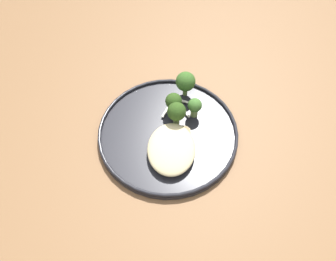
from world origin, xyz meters
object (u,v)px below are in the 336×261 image
seared_scallop_half_hidden (183,133)px  broccoli_floret_front_edge (174,102)px  seared_scallop_rear_pale (180,157)px  broccoli_floret_center_pile (195,106)px  broccoli_floret_rear_charred (186,82)px  seared_scallop_right_edge (190,151)px  broccoli_floret_left_leaning (177,112)px  seared_scallop_center_golden (171,152)px  dinner_plate (168,134)px

seared_scallop_half_hidden → broccoli_floret_front_edge: size_ratio=0.63×
seared_scallop_rear_pale → broccoli_floret_center_pile: broccoli_floret_center_pile is taller
broccoli_floret_rear_charred → broccoli_floret_front_edge: bearing=155.7°
broccoli_floret_rear_charred → seared_scallop_right_edge: bearing=-175.1°
broccoli_floret_rear_charred → broccoli_floret_center_pile: broccoli_floret_rear_charred is taller
broccoli_floret_front_edge → broccoli_floret_left_leaning: bearing=-167.6°
seared_scallop_right_edge → broccoli_floret_left_leaning: size_ratio=0.39×
broccoli_floret_front_edge → seared_scallop_center_golden: bearing=179.1°
broccoli_floret_front_edge → dinner_plate: bearing=170.1°
seared_scallop_rear_pale → broccoli_floret_front_edge: broccoli_floret_front_edge is taller
seared_scallop_rear_pale → broccoli_floret_left_leaning: size_ratio=0.41×
seared_scallop_center_golden → broccoli_floret_center_pile: size_ratio=0.71×
broccoli_floret_left_leaning → seared_scallop_center_golden: bearing=174.1°
broccoli_floret_center_pile → dinner_plate: bearing=133.1°
dinner_plate → seared_scallop_right_edge: bearing=-136.2°
seared_scallop_right_edge → broccoli_floret_left_leaning: 0.08m
broccoli_floret_center_pile → seared_scallop_center_golden: bearing=156.0°
seared_scallop_right_edge → broccoli_floret_left_leaning: bearing=21.6°
seared_scallop_center_golden → broccoli_floret_center_pile: broccoli_floret_center_pile is taller
broccoli_floret_left_leaning → broccoli_floret_center_pile: broccoli_floret_left_leaning is taller
dinner_plate → broccoli_floret_rear_charred: (0.11, -0.03, 0.04)m
seared_scallop_rear_pale → broccoli_floret_rear_charred: 0.17m
seared_scallop_half_hidden → seared_scallop_rear_pale: 0.06m
seared_scallop_right_edge → broccoli_floret_rear_charred: bearing=4.9°
dinner_plate → seared_scallop_right_edge: size_ratio=12.65×
seared_scallop_half_hidden → broccoli_floret_left_leaning: 0.05m
seared_scallop_center_golden → seared_scallop_rear_pale: seared_scallop_rear_pale is taller
seared_scallop_half_hidden → broccoli_floret_rear_charred: (0.11, -0.00, 0.03)m
seared_scallop_rear_pale → broccoli_floret_center_pile: size_ratio=0.50×
seared_scallop_right_edge → seared_scallop_center_golden: same height
seared_scallop_right_edge → broccoli_floret_center_pile: (0.10, -0.01, 0.02)m
broccoli_floret_front_edge → seared_scallop_half_hidden: bearing=-161.7°
seared_scallop_right_edge → seared_scallop_half_hidden: 0.04m
seared_scallop_right_edge → broccoli_floret_left_leaning: broccoli_floret_left_leaning is taller
seared_scallop_half_hidden → broccoli_floret_front_edge: 0.07m
broccoli_floret_center_pile → seared_scallop_right_edge: bearing=175.6°
seared_scallop_rear_pale → broccoli_floret_left_leaning: (0.09, 0.01, 0.03)m
broccoli_floret_front_edge → broccoli_floret_center_pile: 0.04m
seared_scallop_right_edge → broccoli_floret_center_pile: 0.10m
seared_scallop_right_edge → seared_scallop_half_hidden: size_ratio=0.67×
seared_scallop_center_golden → broccoli_floret_front_edge: broccoli_floret_front_edge is taller
broccoli_floret_front_edge → broccoli_floret_rear_charred: 0.06m
broccoli_floret_rear_charred → broccoli_floret_center_pile: bearing=-159.9°
broccoli_floret_rear_charred → broccoli_floret_left_leaning: bearing=168.4°
broccoli_floret_rear_charred → broccoli_floret_center_pile: 0.06m
seared_scallop_center_golden → broccoli_floret_front_edge: 0.11m
broccoli_floret_left_leaning → broccoli_floret_front_edge: bearing=12.4°
seared_scallop_half_hidden → broccoli_floret_left_leaning: broccoli_floret_left_leaning is taller
dinner_plate → broccoli_floret_rear_charred: 0.12m
seared_scallop_half_hidden → seared_scallop_right_edge: bearing=-159.8°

